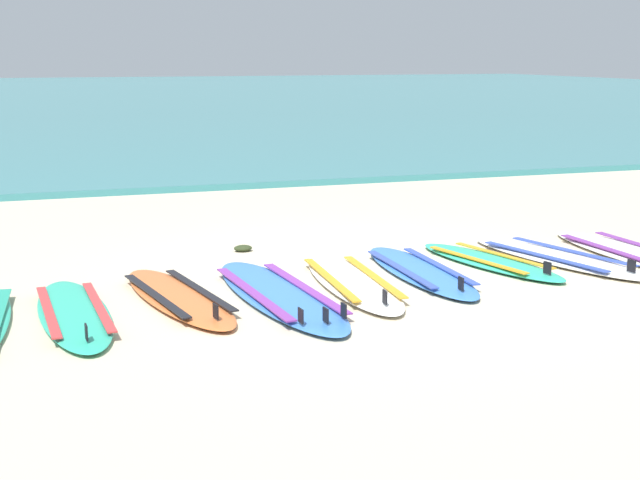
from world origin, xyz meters
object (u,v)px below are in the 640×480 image
surfboard_2 (178,297)px  surfboard_5 (420,271)px  surfboard_8 (634,254)px  surfboard_7 (558,257)px  surfboard_4 (352,282)px  surfboard_1 (74,313)px  surfboard_6 (490,261)px  surfboard_3 (279,294)px

surfboard_2 → surfboard_5: 2.28m
surfboard_2 → surfboard_8: size_ratio=0.88×
surfboard_7 → surfboard_4: bearing=-174.0°
surfboard_2 → surfboard_4: (1.54, 0.00, -0.00)m
surfboard_1 → surfboard_6: 3.96m
surfboard_6 → surfboard_3: bearing=-167.6°
surfboard_8 → surfboard_3: bearing=-175.0°
surfboard_1 → surfboard_3: bearing=0.7°
surfboard_6 → surfboard_8: bearing=-6.1°
surfboard_1 → surfboard_8: 5.48m
surfboard_3 → surfboard_4: bearing=15.1°
surfboard_6 → surfboard_7: same height
surfboard_1 → surfboard_4: same height
surfboard_4 → surfboard_5: (0.73, 0.17, 0.00)m
surfboard_5 → surfboard_7: (1.53, 0.07, -0.00)m
surfboard_3 → surfboard_7: size_ratio=1.12×
surfboard_3 → surfboard_6: same height
surfboard_5 → surfboard_7: bearing=2.7°
surfboard_5 → surfboard_7: size_ratio=0.94×
surfboard_7 → surfboard_6: bearing=174.8°
surfboard_3 → surfboard_1: bearing=-179.3°
surfboard_5 → surfboard_7: 1.53m
surfboard_6 → surfboard_8: (1.54, -0.16, -0.00)m
surfboard_3 → surfboard_5: size_ratio=1.19×
surfboard_5 → surfboard_7: same height
surfboard_1 → surfboard_6: same height
surfboard_6 → surfboard_8: same height
surfboard_4 → surfboard_7: 2.27m
surfboard_5 → surfboard_6: size_ratio=1.10×
surfboard_1 → surfboard_4: size_ratio=0.95×
surfboard_3 → surfboard_6: 2.32m
surfboard_6 → surfboard_2: bearing=-174.3°
surfboard_4 → surfboard_6: bearing=11.1°
surfboard_3 → surfboard_5: bearing=13.9°
surfboard_1 → surfboard_2: same height
surfboard_5 → surfboard_6: 0.82m
surfboard_4 → surfboard_5: same height
surfboard_4 → surfboard_6: same height
surfboard_5 → surfboard_2: bearing=-175.7°
surfboard_2 → surfboard_7: (3.80, 0.24, -0.00)m
surfboard_3 → surfboard_6: size_ratio=1.31×
surfboard_1 → surfboard_3: (1.66, 0.02, 0.00)m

